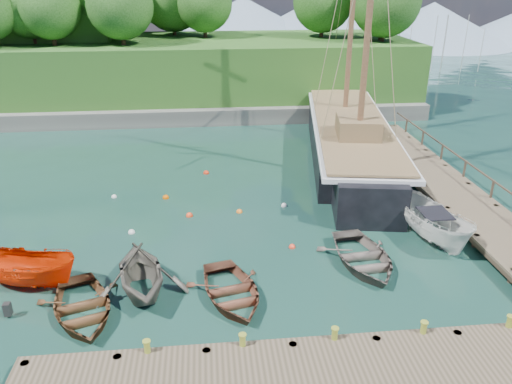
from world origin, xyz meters
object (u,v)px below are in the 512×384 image
Objects in this scene: cabin_boat_white at (431,240)px; rowboat_0 at (83,315)px; rowboat_1 at (142,293)px; motorboat_orange at (29,286)px; rowboat_3 at (362,264)px; rowboat_2 at (231,298)px; schooner at (350,143)px.

rowboat_0 is at bearing -175.81° from cabin_boat_white.
motorboat_orange is at bearing 155.74° from rowboat_1.
rowboat_3 reaches higher than rowboat_0.
rowboat_3 is (5.78, 1.89, 0.00)m from rowboat_2.
rowboat_1 reaches higher than rowboat_0.
rowboat_0 is at bearing -123.13° from schooner.
schooner is at bearing 36.91° from rowboat_1.
rowboat_0 is at bearing -113.28° from motorboat_orange.
rowboat_2 is (3.47, -0.74, 0.00)m from rowboat_1.
rowboat_1 is 0.16× the size of schooner.
rowboat_3 is at bearing -166.70° from cabin_boat_white.
rowboat_2 is at bearing -14.20° from rowboat_0.
rowboat_2 is at bearing -170.28° from cabin_boat_white.
schooner is at bearing 71.20° from rowboat_3.
rowboat_1 is 0.95× the size of motorboat_orange.
motorboat_orange reaches higher than rowboat_2.
rowboat_0 is 0.16× the size of schooner.
rowboat_0 reaches higher than rowboat_2.
rowboat_2 is at bearing -110.81° from schooner.
cabin_boat_white is (9.63, 3.62, 0.00)m from rowboat_2.
cabin_boat_white is at bearing -3.86° from rowboat_0.
rowboat_2 is at bearing -85.04° from motorboat_orange.
rowboat_2 is 0.95× the size of motorboat_orange.
schooner is (14.32, 15.56, 1.10)m from rowboat_0.
rowboat_0 is 21.18m from schooner.
motorboat_orange is (-4.58, 0.95, 0.00)m from rowboat_1.
schooner is at bearing 83.09° from cabin_boat_white.
cabin_boat_white is at bearing -76.52° from schooner.
rowboat_0 is 15.66m from cabin_boat_white.
cabin_boat_white is at bearing -66.92° from motorboat_orange.
rowboat_2 is 17.53m from schooner.
rowboat_3 is (11.27, 2.35, 0.00)m from rowboat_0.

